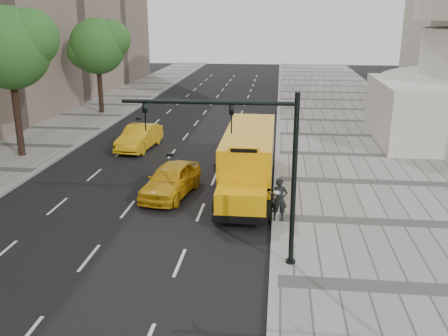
# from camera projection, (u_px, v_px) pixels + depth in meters

# --- Properties ---
(ground) EXTENTS (140.00, 140.00, 0.00)m
(ground) POSITION_uv_depth(u_px,v_px,m) (171.00, 177.00, 28.36)
(ground) COLOR black
(ground) RESTS_ON ground
(sidewalk_museum) EXTENTS (12.00, 140.00, 0.15)m
(sidewalk_museum) POSITION_uv_depth(u_px,v_px,m) (387.00, 184.00, 27.07)
(sidewalk_museum) COLOR gray
(sidewalk_museum) RESTS_ON ground
(curb_museum) EXTENTS (0.30, 140.00, 0.15)m
(curb_museum) POSITION_uv_depth(u_px,v_px,m) (277.00, 180.00, 27.70)
(curb_museum) COLOR gray
(curb_museum) RESTS_ON ground
(curb_far) EXTENTS (0.30, 140.00, 0.15)m
(curb_far) POSITION_uv_depth(u_px,v_px,m) (37.00, 172.00, 29.18)
(curb_far) COLOR gray
(curb_far) RESTS_ON ground
(tree_b) EXTENTS (5.67, 5.04, 9.45)m
(tree_b) POSITION_uv_depth(u_px,v_px,m) (10.00, 47.00, 30.38)
(tree_b) COLOR black
(tree_b) RESTS_ON ground
(tree_c) EXTENTS (5.62, 5.00, 8.67)m
(tree_c) POSITION_uv_depth(u_px,v_px,m) (98.00, 46.00, 44.96)
(tree_c) COLOR black
(tree_c) RESTS_ON ground
(school_bus) EXTENTS (2.96, 11.56, 3.19)m
(school_bus) POSITION_uv_depth(u_px,v_px,m) (249.00, 154.00, 26.57)
(school_bus) COLOR #EBA40A
(school_bus) RESTS_ON ground
(taxi_near) EXTENTS (2.75, 5.14, 1.66)m
(taxi_near) POSITION_uv_depth(u_px,v_px,m) (171.00, 180.00, 25.31)
(taxi_near) COLOR gold
(taxi_near) RESTS_ON ground
(taxi_far) EXTENTS (2.25, 5.15, 1.65)m
(taxi_far) POSITION_uv_depth(u_px,v_px,m) (139.00, 137.00, 34.21)
(taxi_far) COLOR gold
(taxi_far) RESTS_ON ground
(pedestrian) EXTENTS (0.74, 0.52, 1.93)m
(pedestrian) POSITION_uv_depth(u_px,v_px,m) (279.00, 200.00, 21.79)
(pedestrian) COLOR black
(pedestrian) RESTS_ON sidewalk_museum
(traffic_signal) EXTENTS (6.18, 0.36, 6.40)m
(traffic_signal) POSITION_uv_depth(u_px,v_px,m) (254.00, 158.00, 17.28)
(traffic_signal) COLOR black
(traffic_signal) RESTS_ON ground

